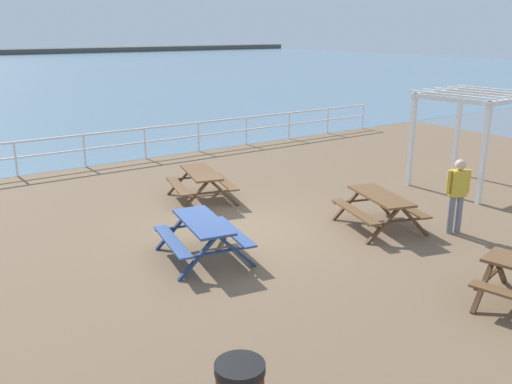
% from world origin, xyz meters
% --- Properties ---
extents(ground_plane, '(30.00, 24.00, 0.20)m').
position_xyz_m(ground_plane, '(0.00, 0.00, -0.10)').
color(ground_plane, brown).
extents(seaward_railing, '(23.07, 0.07, 1.08)m').
position_xyz_m(seaward_railing, '(-0.00, 7.75, 0.76)').
color(seaward_railing, white).
rests_on(seaward_railing, ground).
extents(picnic_table_near_left, '(1.90, 2.11, 0.80)m').
position_xyz_m(picnic_table_near_left, '(0.34, 2.48, 0.58)').
color(picnic_table_near_left, brown).
rests_on(picnic_table_near_left, ground).
extents(picnic_table_near_right, '(1.93, 2.14, 0.80)m').
position_xyz_m(picnic_table_near_right, '(2.64, -1.60, 0.58)').
color(picnic_table_near_right, brown).
rests_on(picnic_table_near_right, ground).
extents(picnic_table_far_left, '(1.80, 2.03, 0.80)m').
position_xyz_m(picnic_table_far_left, '(-1.45, -0.83, 0.58)').
color(picnic_table_far_left, '#334C84').
rests_on(picnic_table_far_left, ground).
extents(visitor, '(0.48, 0.35, 1.66)m').
position_xyz_m(visitor, '(3.76, -2.75, 0.95)').
color(visitor, slate).
rests_on(visitor, ground).
extents(lattice_pergola, '(2.54, 2.66, 2.70)m').
position_xyz_m(lattice_pergola, '(7.09, -0.68, 2.00)').
color(lattice_pergola, white).
rests_on(lattice_pergola, ground).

